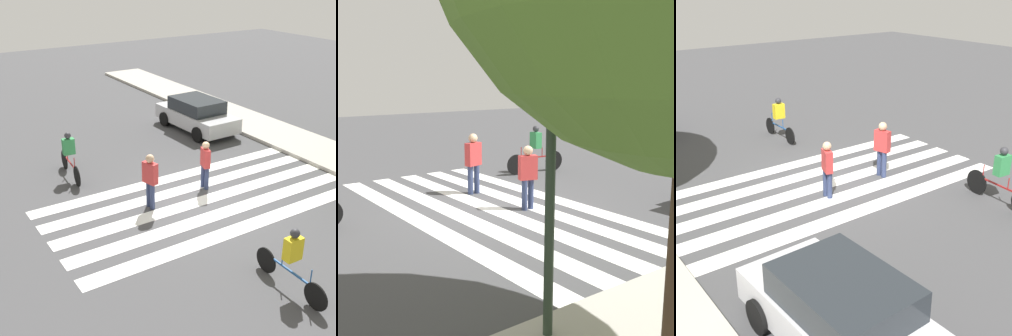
% 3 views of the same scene
% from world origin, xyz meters
% --- Properties ---
extents(ground_plane, '(60.00, 60.00, 0.00)m').
position_xyz_m(ground_plane, '(0.00, 0.00, 0.00)').
color(ground_plane, '#444447').
extents(crosswalk_stripes, '(4.40, 10.00, 0.01)m').
position_xyz_m(crosswalk_stripes, '(-0.00, 0.00, 0.00)').
color(crosswalk_stripes, white).
rests_on(crosswalk_stripes, ground_plane).
extents(pedestrian_adult_blue_shirt, '(0.52, 0.33, 1.73)m').
position_xyz_m(pedestrian_adult_blue_shirt, '(-0.49, -1.65, 0.98)').
color(pedestrian_adult_blue_shirt, navy).
rests_on(pedestrian_adult_blue_shirt, ground_plane).
extents(pedestrian_child_with_backpack, '(0.49, 0.33, 1.63)m').
position_xyz_m(pedestrian_child_with_backpack, '(-0.70, 0.53, 0.92)').
color(pedestrian_child_with_backpack, navy).
rests_on(pedestrian_child_with_backpack, ground_plane).
extents(cyclist_far_lane, '(2.20, 0.41, 1.59)m').
position_xyz_m(cyclist_far_lane, '(4.56, -0.94, 0.86)').
color(cyclist_far_lane, black).
rests_on(cyclist_far_lane, ground_plane).
extents(cyclist_mid_street, '(2.29, 0.42, 1.65)m').
position_xyz_m(cyclist_mid_street, '(-3.85, -2.90, 0.87)').
color(cyclist_mid_street, black).
rests_on(cyclist_mid_street, ground_plane).
extents(car_parked_silver_sedan, '(4.08, 1.99, 1.43)m').
position_xyz_m(car_parked_silver_sedan, '(-5.64, 3.69, 0.73)').
color(car_parked_silver_sedan, '#B7B7BC').
rests_on(car_parked_silver_sedan, ground_plane).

